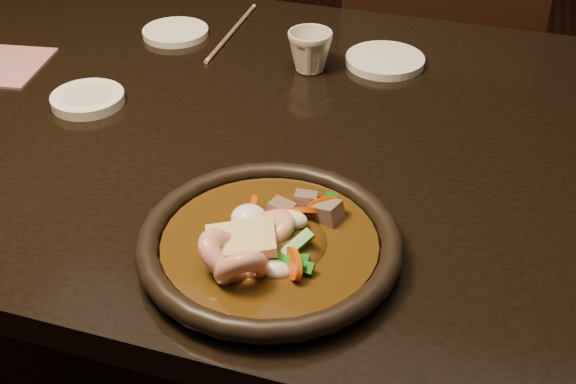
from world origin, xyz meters
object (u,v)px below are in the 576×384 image
(chair, at_px, (436,86))
(tea_cup, at_px, (310,50))
(plate, at_px, (270,244))
(table, at_px, (206,152))

(chair, height_order, tea_cup, chair)
(plate, bearing_deg, table, 125.78)
(chair, bearing_deg, tea_cup, 71.23)
(tea_cup, bearing_deg, table, -123.87)
(table, bearing_deg, chair, 67.63)
(chair, xyz_separation_m, tea_cup, (-0.16, -0.51, 0.29))
(plate, bearing_deg, tea_cup, 100.77)
(table, distance_m, plate, 0.36)
(chair, xyz_separation_m, plate, (-0.08, -0.96, 0.27))
(table, relative_size, plate, 5.36)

